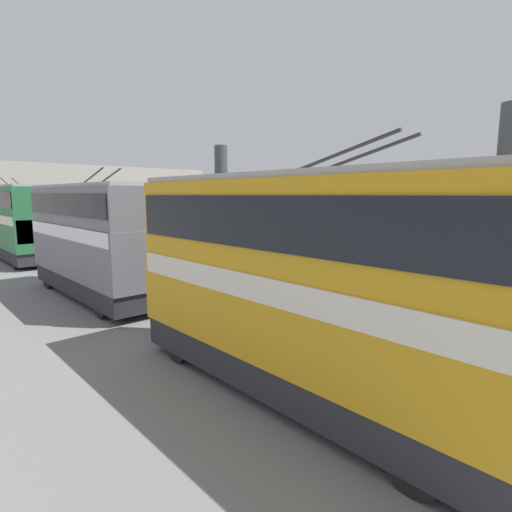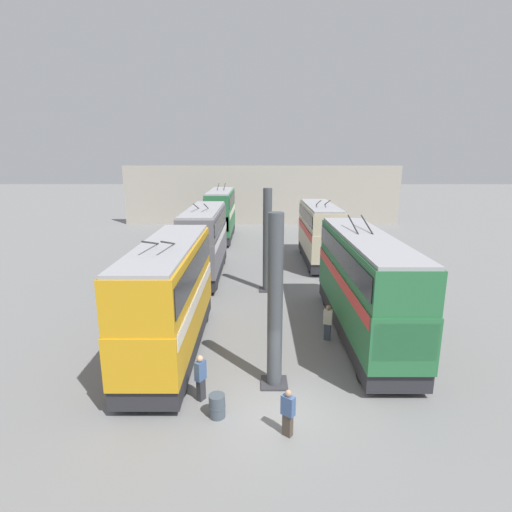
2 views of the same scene
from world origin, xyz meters
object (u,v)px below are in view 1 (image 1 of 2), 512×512
at_px(bus_right_near, 300,273).
at_px(person_by_left_row, 402,293).
at_px(bus_left_near, 412,237).
at_px(bus_left_far, 208,222).
at_px(person_by_right_row, 506,386).
at_px(bus_right_far, 18,218).
at_px(bus_right_mid, 93,234).

xyz_separation_m(bus_right_near, person_by_left_row, (1.26, -7.29, -1.92)).
height_order(bus_left_near, bus_left_far, bus_left_near).
xyz_separation_m(person_by_right_row, person_by_left_row, (4.97, -5.48, 0.01)).
bearing_deg(bus_left_near, person_by_left_row, 108.15).
bearing_deg(person_by_left_row, bus_left_far, -166.83).
distance_m(bus_right_far, person_by_left_row, 25.78).
distance_m(bus_left_near, bus_right_mid, 13.72).
relative_size(bus_right_near, bus_right_mid, 1.01).
height_order(bus_right_mid, bus_right_far, bus_right_far).
bearing_deg(person_by_right_row, person_by_left_row, 74.02).
distance_m(bus_right_mid, person_by_right_row, 16.06).
xyz_separation_m(bus_right_far, person_by_right_row, (-29.60, -1.81, -2.04)).
bearing_deg(bus_left_far, bus_right_mid, 113.20).
distance_m(bus_left_far, bus_right_mid, 9.87).
xyz_separation_m(bus_left_near, bus_right_far, (24.05, 9.07, 0.10)).
xyz_separation_m(bus_right_mid, bus_right_far, (13.76, 0.00, 0.09)).
relative_size(bus_left_far, bus_right_near, 0.95).
relative_size(bus_right_far, person_by_left_row, 5.43).
relative_size(person_by_right_row, person_by_left_row, 1.00).
relative_size(bus_right_mid, person_by_left_row, 5.39).
xyz_separation_m(bus_right_near, bus_right_mid, (12.14, -0.00, 0.02)).
bearing_deg(person_by_left_row, bus_right_mid, -126.11).
height_order(bus_left_far, bus_right_near, bus_right_near).
height_order(bus_left_near, bus_right_far, bus_right_far).
bearing_deg(bus_left_near, bus_right_near, 101.50).
height_order(person_by_right_row, person_by_left_row, person_by_left_row).
bearing_deg(person_by_left_row, bus_left_near, 128.21).
bearing_deg(bus_right_far, bus_right_near, 180.00).
bearing_deg(bus_right_mid, person_by_right_row, -173.47).
relative_size(bus_right_near, person_by_right_row, 5.50).
relative_size(bus_left_near, bus_left_far, 1.23).
bearing_deg(person_by_right_row, bus_left_far, 101.62).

